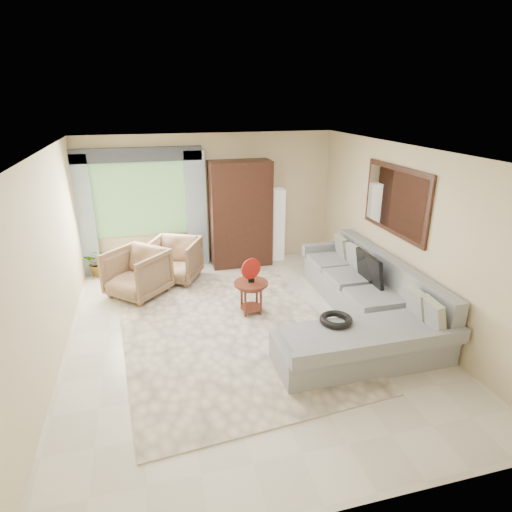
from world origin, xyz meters
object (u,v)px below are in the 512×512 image
object	(u,v)px
armoire	(240,214)
armchair_right	(175,260)
potted_plant	(99,262)
floor_lamp	(278,225)
armchair_left	(137,273)
coffee_table	(251,297)
sectional_sofa	(363,306)
tv_screen	(369,269)

from	to	relation	value
armoire	armchair_right	bearing A→B (deg)	-159.67
potted_plant	floor_lamp	size ratio (longest dim) A/B	0.37
armchair_right	potted_plant	size ratio (longest dim) A/B	1.59
armchair_left	armchair_right	bearing A→B (deg)	80.46
armoire	coffee_table	bearing A→B (deg)	-98.54
sectional_sofa	floor_lamp	world-z (taller)	floor_lamp
sectional_sofa	armchair_right	distance (m)	3.54
coffee_table	floor_lamp	distance (m)	2.53
coffee_table	floor_lamp	size ratio (longest dim) A/B	0.36
sectional_sofa	coffee_table	world-z (taller)	sectional_sofa
sectional_sofa	armchair_left	size ratio (longest dim) A/B	3.83
sectional_sofa	armchair_left	world-z (taller)	sectional_sofa
sectional_sofa	floor_lamp	bearing A→B (deg)	98.33
tv_screen	floor_lamp	bearing A→B (deg)	105.19
tv_screen	armoire	distance (m)	2.95
tv_screen	armchair_left	size ratio (longest dim) A/B	0.82
armoire	floor_lamp	size ratio (longest dim) A/B	1.40
sectional_sofa	tv_screen	bearing A→B (deg)	54.87
coffee_table	armchair_right	xyz separation A→B (m)	(-1.05, 1.65, 0.11)
armoire	potted_plant	bearing A→B (deg)	178.62
armchair_left	tv_screen	bearing A→B (deg)	20.78
coffee_table	armchair_left	distance (m)	2.08
potted_plant	armoire	size ratio (longest dim) A/B	0.26
armchair_left	potted_plant	world-z (taller)	armchair_left
armoire	floor_lamp	distance (m)	0.86
armchair_right	armoire	bearing A→B (deg)	46.32
coffee_table	armoire	xyz separation A→B (m)	(0.32, 2.16, 0.77)
tv_screen	armchair_right	xyz separation A→B (m)	(-2.88, 2.01, -0.32)
sectional_sofa	armoire	distance (m)	3.24
tv_screen	armchair_left	bearing A→B (deg)	157.15
coffee_table	potted_plant	size ratio (longest dim) A/B	0.98
tv_screen	armchair_left	xyz separation A→B (m)	(-3.56, 1.50, -0.31)
tv_screen	potted_plant	xyz separation A→B (m)	(-4.27, 2.58, -0.45)
armchair_left	armchair_right	world-z (taller)	armchair_left
sectional_sofa	potted_plant	size ratio (longest dim) A/B	6.31
potted_plant	armoire	distance (m)	2.88
armchair_left	armoire	xyz separation A→B (m)	(2.06, 1.02, 0.64)
sectional_sofa	armoire	bearing A→B (deg)	113.06
armoire	floor_lamp	world-z (taller)	armoire
armchair_right	potted_plant	world-z (taller)	armchair_right
armchair_right	armoire	world-z (taller)	armoire
tv_screen	armchair_right	distance (m)	3.52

